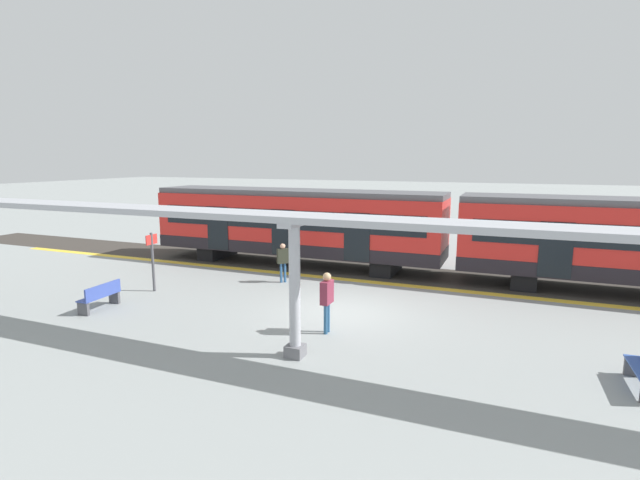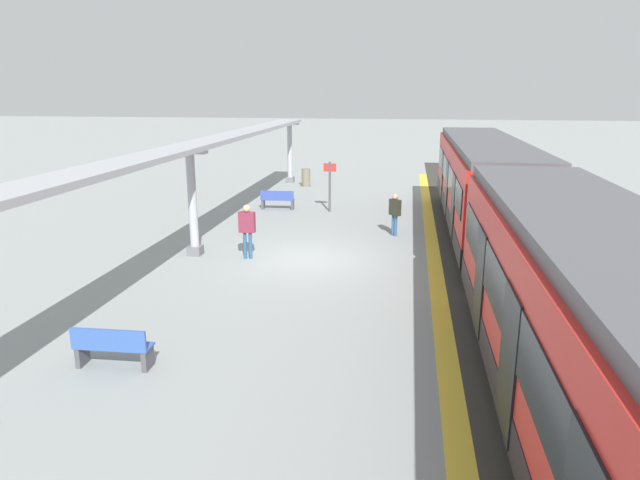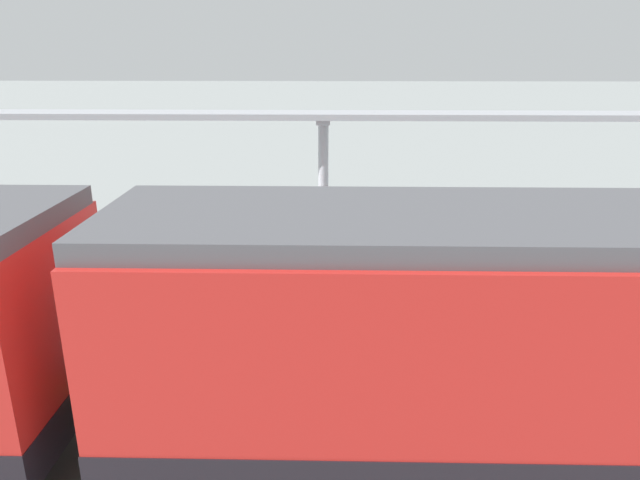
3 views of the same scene
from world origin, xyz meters
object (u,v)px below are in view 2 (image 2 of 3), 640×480
Objects in this scene: train_near_carriage at (483,185)px; canopy_pillar_second at (192,203)px; trash_bin at (306,178)px; platform_info_sign at (330,182)px; canopy_pillar_nearest at (290,152)px; passenger_waiting_near_edge at (395,210)px; train_far_carriage at (613,359)px; bench_mid_platform at (112,347)px; bench_near_end at (277,200)px; passenger_by_the_benches at (247,225)px.

train_near_carriage is 10.50m from canopy_pillar_second.
platform_info_sign is (-2.23, 6.42, 0.84)m from trash_bin.
canopy_pillar_nearest reaches higher than passenger_waiting_near_edge.
train_far_carriage is 26.55m from canopy_pillar_nearest.
train_far_carriage reaches higher than passenger_waiting_near_edge.
train_near_carriage is 8.93× the size of bench_mid_platform.
canopy_pillar_second is (9.52, 4.42, -0.10)m from train_near_carriage.
train_far_carriage reaches higher than platform_info_sign.
canopy_pillar_nearest is 8.45m from platform_info_sign.
train_near_carriage is at bearing -155.08° from canopy_pillar_second.
train_far_carriage is 19.19m from bench_near_end.
platform_info_sign is at bearing -52.76° from passenger_waiting_near_edge.
platform_info_sign is at bearing -70.27° from train_far_carriage.
train_near_carriage is at bearing 154.13° from platform_info_sign.
train_near_carriage is 7.71× the size of passenger_by_the_benches.
bench_mid_platform is (8.24, -2.00, -1.39)m from train_far_carriage.
train_near_carriage and train_far_carriage have the same top height.
bench_mid_platform is at bearing 93.20° from canopy_pillar_nearest.
trash_bin is (8.34, -9.39, -1.34)m from train_near_carriage.
train_far_carriage is 13.78× the size of trash_bin.
passenger_waiting_near_edge is at bearing 127.24° from platform_info_sign.
canopy_pillar_second is 1.95× the size of passenger_by_the_benches.
train_near_carriage is 3.40m from passenger_waiting_near_edge.
canopy_pillar_nearest is 15.36m from passenger_by_the_benches.
train_far_carriage is 7.71× the size of passenger_by_the_benches.
bench_mid_platform is 1.54× the size of trash_bin.
trash_bin reaches higher than bench_mid_platform.
platform_info_sign is 1.40× the size of passenger_waiting_near_edge.
canopy_pillar_second is 2.17× the size of passenger_waiting_near_edge.
bench_mid_platform is 21.48m from trash_bin.
passenger_by_the_benches is at bearing 92.65° from trash_bin.
train_near_carriage is 13.78× the size of trash_bin.
passenger_by_the_benches is at bearing -51.08° from train_far_carriage.
passenger_waiting_near_edge reaches higher than trash_bin.
passenger_waiting_near_edge reaches higher than bench_near_end.
bench_near_end is (-1.02, -7.48, -1.29)m from canopy_pillar_second.
train_far_carriage is 8.93× the size of bench_mid_platform.
canopy_pillar_second is (9.52, -9.67, -0.10)m from train_far_carriage.
canopy_pillar_second is at bearing -80.58° from bench_mid_platform.
trash_bin is at bearing -70.86° from platform_info_sign.
train_near_carriage is 8.87× the size of bench_near_end.
canopy_pillar_nearest and canopy_pillar_second have the same top height.
platform_info_sign is (-3.40, -7.39, -0.41)m from canopy_pillar_second.
bench_near_end is 1.55× the size of trash_bin.
passenger_waiting_near_edge is at bearing -114.42° from bench_mid_platform.
canopy_pillar_second is 7.66m from bench_near_end.
bench_near_end is 15.16m from bench_mid_platform.
train_far_carriage is 3.96× the size of canopy_pillar_second.
train_far_carriage is at bearing 116.36° from bench_near_end.
passenger_by_the_benches is at bearing 95.99° from bench_near_end.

